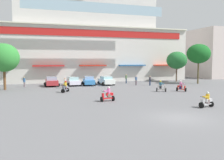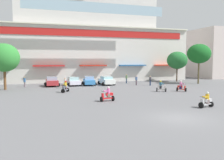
# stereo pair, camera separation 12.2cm
# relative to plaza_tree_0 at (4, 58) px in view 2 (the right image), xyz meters

# --- Properties ---
(ground_plane) EXTENTS (128.00, 128.00, 0.00)m
(ground_plane) POSITION_rel_plaza_tree_0_xyz_m (14.61, -8.83, -4.61)
(ground_plane) COLOR slate
(colonial_building) EXTENTS (41.95, 15.39, 22.16)m
(colonial_building) POSITION_rel_plaza_tree_0_xyz_m (14.61, 13.79, 5.17)
(colonial_building) COLOR silver
(colonial_building) RESTS_ON ground
(flank_building_right) EXTENTS (11.51, 11.12, 11.86)m
(flank_building_right) POSITION_rel_plaza_tree_0_xyz_m (47.34, 12.26, 1.32)
(flank_building_right) COLOR beige
(flank_building_right) RESTS_ON ground
(plaza_tree_0) EXTENTS (4.30, 3.92, 6.66)m
(plaza_tree_0) POSITION_rel_plaza_tree_0_xyz_m (0.00, 0.00, 0.00)
(plaza_tree_0) COLOR brown
(plaza_tree_0) RESTS_ON ground
(plaza_tree_1) EXTENTS (4.09, 3.90, 6.00)m
(plaza_tree_1) POSITION_rel_plaza_tree_0_xyz_m (31.00, 4.34, -0.35)
(plaza_tree_1) COLOR brown
(plaza_tree_1) RESTS_ON ground
(plaza_tree_3) EXTENTS (4.41, 3.79, 7.21)m
(plaza_tree_3) POSITION_rel_plaza_tree_0_xyz_m (32.40, -0.51, 0.83)
(plaza_tree_3) COLOR brown
(plaza_tree_3) RESTS_ON ground
(parked_car_0) EXTENTS (2.51, 3.86, 1.56)m
(parked_car_0) POSITION_rel_plaza_tree_0_xyz_m (6.67, 2.95, -3.83)
(parked_car_0) COLOR #AD2D32
(parked_car_0) RESTS_ON ground
(parked_car_1) EXTENTS (2.62, 4.14, 1.46)m
(parked_car_1) POSITION_rel_plaza_tree_0_xyz_m (10.15, 3.08, -3.88)
(parked_car_1) COLOR silver
(parked_car_1) RESTS_ON ground
(parked_car_2) EXTENTS (2.54, 4.12, 1.55)m
(parked_car_2) POSITION_rel_plaza_tree_0_xyz_m (12.81, 2.75, -3.84)
(parked_car_2) COLOR #3885CE
(parked_car_2) RESTS_ON ground
(parked_car_3) EXTENTS (2.63, 4.09, 1.49)m
(parked_car_3) POSITION_rel_plaza_tree_0_xyz_m (15.84, 2.44, -3.85)
(parked_car_3) COLOR white
(parked_car_3) RESTS_ON ground
(scooter_rider_0) EXTENTS (1.19, 1.45, 1.56)m
(scooter_rider_0) POSITION_rel_plaza_tree_0_xyz_m (8.03, -5.25, -3.97)
(scooter_rider_0) COLOR black
(scooter_rider_0) RESTS_ON ground
(scooter_rider_1) EXTENTS (1.42, 1.06, 1.52)m
(scooter_rider_1) POSITION_rel_plaza_tree_0_xyz_m (20.53, -8.37, -3.97)
(scooter_rider_1) COLOR black
(scooter_rider_1) RESTS_ON ground
(scooter_rider_2) EXTENTS (1.44, 0.74, 1.43)m
(scooter_rider_2) POSITION_rel_plaza_tree_0_xyz_m (19.11, -19.17, -4.02)
(scooter_rider_2) COLOR black
(scooter_rider_2) RESTS_ON ground
(scooter_rider_5) EXTENTS (1.28, 1.29, 1.50)m
(scooter_rider_5) POSITION_rel_plaza_tree_0_xyz_m (23.29, -8.94, -4.00)
(scooter_rider_5) COLOR black
(scooter_rider_5) RESTS_ON ground
(scooter_rider_6) EXTENTS (1.51, 0.72, 1.55)m
(scooter_rider_6) POSITION_rel_plaza_tree_0_xyz_m (11.52, -13.47, -3.97)
(scooter_rider_6) COLOR black
(scooter_rider_6) RESTS_ON ground
(pedestrian_0) EXTENTS (0.46, 0.46, 1.64)m
(pedestrian_0) POSITION_rel_plaza_tree_0_xyz_m (2.45, 3.03, -3.67)
(pedestrian_0) COLOR slate
(pedestrian_0) RESTS_ON ground
(pedestrian_1) EXTENTS (0.37, 0.37, 1.64)m
(pedestrian_1) POSITION_rel_plaza_tree_0_xyz_m (22.61, -0.81, -3.67)
(pedestrian_1) COLOR #1B2948
(pedestrian_1) RESTS_ON ground
(pedestrian_2) EXTENTS (0.46, 0.46, 1.69)m
(pedestrian_2) POSITION_rel_plaza_tree_0_xyz_m (20.09, 3.86, -3.64)
(pedestrian_2) COLOR #24344A
(pedestrian_2) RESTS_ON ground
(pedestrian_3) EXTENTS (0.53, 0.53, 1.62)m
(pedestrian_3) POSITION_rel_plaza_tree_0_xyz_m (20.60, 0.42, -3.70)
(pedestrian_3) COLOR #55444D
(pedestrian_3) RESTS_ON ground
(pedestrian_4) EXTENTS (0.49, 0.49, 1.58)m
(pedestrian_4) POSITION_rel_plaza_tree_0_xyz_m (8.45, -0.59, -3.71)
(pedestrian_4) COLOR #7F6651
(pedestrian_4) RESTS_ON ground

